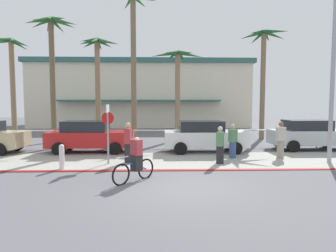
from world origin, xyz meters
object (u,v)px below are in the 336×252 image
palm_tree_3 (133,39)px  car_red_1 (90,136)px  palm_tree_2 (97,63)px  palm_tree_0 (11,66)px  palm_tree_5 (263,58)px  palm_tree_1 (52,46)px  car_silver_3 (309,134)px  pedestrian_2 (281,141)px  pedestrian_0 (233,143)px  stop_sign_bike_lane (108,125)px  car_white_2 (204,136)px  cyclist_blue_0 (135,160)px  pedestrian_1 (220,147)px  bollard_1 (62,156)px  palm_tree_4 (178,73)px  pedestrian_3 (128,144)px

palm_tree_3 → car_red_1: palm_tree_3 is taller
palm_tree_2 → palm_tree_0: bearing=172.2°
palm_tree_2 → palm_tree_5: (11.95, 0.56, 0.45)m
palm_tree_1 → palm_tree_5: palm_tree_1 is taller
palm_tree_2 → car_silver_3: palm_tree_2 is taller
palm_tree_1 → car_red_1: 7.91m
car_red_1 → pedestrian_2: (9.51, -2.01, -0.06)m
palm_tree_3 → palm_tree_2: bearing=156.1°
car_red_1 → pedestrian_2: pedestrian_2 is taller
pedestrian_0 → stop_sign_bike_lane: bearing=-168.6°
car_white_2 → car_silver_3: (6.08, 0.57, 0.00)m
pedestrian_2 → cyclist_blue_0: bearing=-149.6°
pedestrian_1 → palm_tree_0: bearing=145.6°
bollard_1 → car_red_1: (0.12, 4.06, 0.35)m
pedestrian_0 → bollard_1: bearing=-164.0°
palm_tree_2 → cyclist_blue_0: 12.38m
palm_tree_4 → cyclist_blue_0: bearing=-100.9°
bollard_1 → pedestrian_2: size_ratio=0.57×
palm_tree_1 → pedestrian_2: (12.97, -6.40, -5.65)m
car_white_2 → pedestrian_2: pedestrian_2 is taller
palm_tree_4 → pedestrian_1: bearing=-81.4°
bollard_1 → palm_tree_0: bearing=124.6°
bollard_1 → pedestrian_2: (9.63, 2.06, 0.30)m
car_red_1 → car_white_2: size_ratio=1.00×
palm_tree_4 → car_white_2: 6.66m
bollard_1 → palm_tree_0: palm_tree_0 is taller
pedestrian_0 → palm_tree_4: bearing=106.9°
palm_tree_0 → car_red_1: palm_tree_0 is taller
palm_tree_0 → car_red_1: 10.15m
palm_tree_2 → car_silver_3: 14.36m
bollard_1 → palm_tree_1: 10.87m
car_red_1 → pedestrian_3: 3.74m
bollard_1 → car_white_2: 7.42m
palm_tree_2 → car_white_2: bearing=-37.1°
cyclist_blue_0 → pedestrian_1: size_ratio=0.92×
stop_sign_bike_lane → palm_tree_5: size_ratio=0.32×
pedestrian_0 → pedestrian_2: size_ratio=0.93×
pedestrian_0 → pedestrian_3: size_ratio=0.92×
pedestrian_2 → palm_tree_3: bearing=142.0°
pedestrian_0 → cyclist_blue_0: bearing=-137.6°
palm_tree_1 → car_white_2: 12.01m
pedestrian_0 → pedestrian_3: pedestrian_3 is taller
stop_sign_bike_lane → palm_tree_0: size_ratio=0.35×
palm_tree_4 → pedestrian_1: 9.41m
bollard_1 → palm_tree_3: palm_tree_3 is taller
car_red_1 → pedestrian_3: (2.36, -2.90, -0.04)m
stop_sign_bike_lane → pedestrian_1: bearing=-1.7°
palm_tree_0 → palm_tree_1: palm_tree_1 is taller
bollard_1 → pedestrian_0: bearing=16.0°
bollard_1 → car_silver_3: bearing=20.1°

